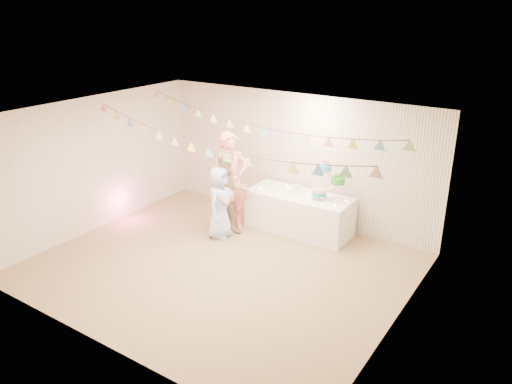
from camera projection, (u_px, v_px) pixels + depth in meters
The scene contains 25 objects.
floor at pixel (220, 266), 8.51m from camera, with size 6.00×6.00×0.00m, color olive.
ceiling at pixel (216, 116), 7.58m from camera, with size 6.00×6.00×0.00m, color white.
back_wall at pixel (295, 158), 9.99m from camera, with size 6.00×6.00×0.00m, color silver.
front_wall at pixel (93, 257), 6.10m from camera, with size 6.00×6.00×0.00m, color silver.
left_wall at pixel (95, 164), 9.59m from camera, with size 5.00×5.00×0.00m, color silver.
right_wall at pixel (401, 242), 6.49m from camera, with size 5.00×5.00×0.00m, color silver.
table at pixel (299, 213), 9.72m from camera, with size 2.04×0.82×0.76m, color white.
cake_stand at pixel (328, 182), 9.21m from camera, with size 0.63×0.37×0.71m, color silver, non-canonical shape.
cake_bottom at pixel (318, 195), 9.34m from camera, with size 0.31×0.31×0.15m, color teal, non-canonical shape.
cake_middle at pixel (339, 183), 9.19m from camera, with size 0.27×0.27×0.22m, color #1F8F20, non-canonical shape.
cake_top_tier at pixel (325, 168), 9.12m from camera, with size 0.25×0.25×0.19m, color #47ACE0, non-canonical shape.
platter at pixel (270, 189), 9.87m from camera, with size 0.30×0.30×0.02m, color white.
posy at pixel (296, 189), 9.65m from camera, with size 0.16×0.16×0.18m, color white, non-canonical shape.
person_adult_a at pixel (230, 182), 9.62m from camera, with size 0.71×0.47×1.96m, color #E77B79.
person_adult_b at pixel (228, 194), 9.37m from camera, with size 0.82×0.64×1.69m, color tan.
person_child at pixel (220, 202), 9.36m from camera, with size 0.69×0.45×1.41m, color #AAC1F1.
bunting_back at pixel (256, 119), 8.53m from camera, with size 5.60×1.10×0.40m, color pink, non-canonical shape.
bunting_front at pixel (208, 137), 7.52m from camera, with size 5.60×0.90×0.36m, color #72A5E5, non-canonical shape.
tealight_0 at pixel (261, 188), 9.87m from camera, with size 0.04×0.04×0.03m, color #FFD88C.
tealight_1 at pixel (289, 187), 9.90m from camera, with size 0.04×0.04×0.03m, color #FFD88C.
tealight_2 at pixel (299, 198), 9.35m from camera, with size 0.04×0.04×0.03m, color #FFD88C.
tealight_3 at pixel (321, 194), 9.57m from camera, with size 0.04×0.04×0.03m, color #FFD88C.
tealight_4 at pixel (335, 206), 9.01m from camera, with size 0.04×0.04×0.03m, color #FFD88C.
tealight_5 at pixel (346, 201), 9.23m from camera, with size 0.04×0.04×0.03m, color #FFD88C.
tealight_6 at pixel (288, 186), 9.95m from camera, with size 0.04×0.04×0.03m, color #FFD88C.
Camera 1 is at (4.65, -5.91, 4.22)m, focal length 35.00 mm.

